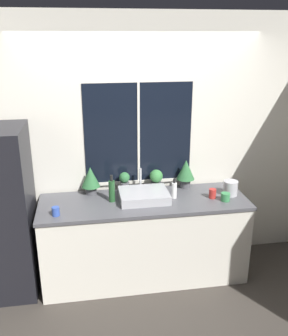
% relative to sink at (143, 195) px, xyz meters
% --- Properties ---
extents(ground_plane, '(14.00, 14.00, 0.00)m').
position_rel_sink_xyz_m(ground_plane, '(0.00, -0.36, -0.93)').
color(ground_plane, '#38332D').
extents(wall_back, '(8.00, 0.09, 2.70)m').
position_rel_sink_xyz_m(wall_back, '(0.00, 0.38, 0.42)').
color(wall_back, silver).
rests_on(wall_back, ground_plane).
extents(wall_right, '(0.06, 7.00, 2.70)m').
position_rel_sink_xyz_m(wall_right, '(2.02, 1.14, 0.42)').
color(wall_right, silver).
rests_on(wall_right, ground_plane).
extents(counter, '(2.11, 0.69, 0.88)m').
position_rel_sink_xyz_m(counter, '(0.00, -0.02, -0.49)').
color(counter, silver).
rests_on(counter, ground_plane).
extents(sink, '(0.49, 0.44, 0.26)m').
position_rel_sink_xyz_m(sink, '(0.00, 0.00, 0.00)').
color(sink, '#ADADB2').
rests_on(sink, counter).
extents(potted_plant_far_left, '(0.19, 0.19, 0.29)m').
position_rel_sink_xyz_m(potted_plant_far_left, '(-0.52, 0.24, 0.12)').
color(potted_plant_far_left, '#4C4C51').
rests_on(potted_plant_far_left, counter).
extents(potted_plant_center_left, '(0.11, 0.11, 0.22)m').
position_rel_sink_xyz_m(potted_plant_center_left, '(-0.16, 0.24, 0.07)').
color(potted_plant_center_left, '#4C4C51').
rests_on(potted_plant_center_left, counter).
extents(potted_plant_center_right, '(0.14, 0.14, 0.22)m').
position_rel_sink_xyz_m(potted_plant_center_right, '(0.18, 0.24, 0.07)').
color(potted_plant_center_right, '#4C4C51').
rests_on(potted_plant_center_right, counter).
extents(potted_plant_far_right, '(0.19, 0.19, 0.32)m').
position_rel_sink_xyz_m(potted_plant_far_right, '(0.50, 0.24, 0.14)').
color(potted_plant_far_right, '#4C4C51').
rests_on(potted_plant_far_right, counter).
extents(soap_bottle, '(0.05, 0.05, 0.21)m').
position_rel_sink_xyz_m(soap_bottle, '(0.32, -0.01, 0.04)').
color(soap_bottle, white).
rests_on(soap_bottle, counter).
extents(bottle_tall, '(0.06, 0.06, 0.28)m').
position_rel_sink_xyz_m(bottle_tall, '(-0.32, 0.01, 0.07)').
color(bottle_tall, '#235128').
rests_on(bottle_tall, counter).
extents(mug_blue, '(0.07, 0.07, 0.09)m').
position_rel_sink_xyz_m(mug_blue, '(-0.86, -0.22, -0.00)').
color(mug_blue, '#3351AD').
rests_on(mug_blue, counter).
extents(mug_green, '(0.09, 0.09, 0.08)m').
position_rel_sink_xyz_m(mug_green, '(0.81, -0.16, -0.00)').
color(mug_green, '#38844C').
rests_on(mug_green, counter).
extents(mug_red, '(0.07, 0.07, 0.10)m').
position_rel_sink_xyz_m(mug_red, '(0.71, -0.08, 0.00)').
color(mug_red, '#B72D28').
rests_on(mug_red, counter).
extents(kettle, '(0.15, 0.15, 0.17)m').
position_rel_sink_xyz_m(kettle, '(0.91, -0.03, 0.04)').
color(kettle, '#B2B2B7').
rests_on(kettle, counter).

